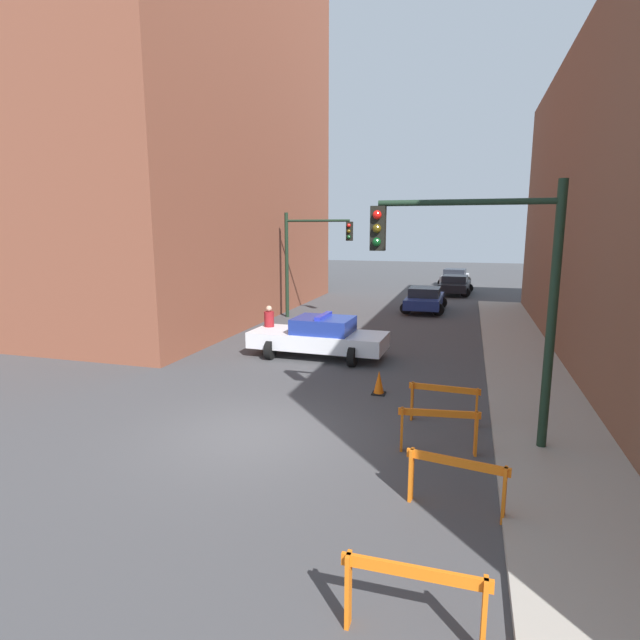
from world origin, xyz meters
TOP-DOWN VIEW (x-y plane):
  - ground_plane at (0.00, 0.00)m, footprint 120.00×120.00m
  - sidewalk_right at (6.20, 0.00)m, footprint 2.40×44.00m
  - building_corner_left at (-12.00, 14.00)m, footprint 14.00×20.00m
  - traffic_light_near at (4.73, 0.91)m, footprint 3.64×0.35m
  - traffic_light_far at (-3.30, 14.12)m, footprint 3.44×0.35m
  - police_car at (-0.53, 6.88)m, footprint 4.76×2.47m
  - parked_car_near at (2.13, 17.96)m, footprint 2.31×4.32m
  - parked_car_mid at (3.50, 25.68)m, footprint 2.47×4.42m
  - parked_car_far at (3.33, 31.39)m, footprint 2.50×4.43m
  - pedestrian_crossing at (-2.58, 7.31)m, footprint 0.38×0.38m
  - barrier_front at (3.93, -4.55)m, footprint 1.60×0.16m
  - barrier_mid at (4.30, -1.81)m, footprint 1.59×0.41m
  - barrier_back at (3.91, 0.26)m, footprint 1.59×0.36m
  - barrier_corner at (3.93, 1.88)m, footprint 1.60×0.23m
  - traffic_cone at (2.15, 3.50)m, footprint 0.36×0.36m

SIDE VIEW (x-z plane):
  - ground_plane at x=0.00m, z-range 0.00..0.00m
  - sidewalk_right at x=6.20m, z-range 0.00..0.12m
  - traffic_cone at x=2.15m, z-range -0.01..0.65m
  - barrier_front at x=3.93m, z-range 0.17..1.07m
  - barrier_mid at x=4.30m, z-range 0.17..1.07m
  - barrier_back at x=3.91m, z-range 0.17..1.07m
  - barrier_corner at x=3.93m, z-range 0.17..1.07m
  - parked_car_near at x=2.13m, z-range 0.02..1.33m
  - parked_car_mid at x=3.50m, z-range 0.02..1.33m
  - parked_car_far at x=3.33m, z-range 0.02..1.33m
  - police_car at x=-0.53m, z-range -0.04..1.48m
  - pedestrian_crossing at x=-2.58m, z-range 0.03..1.69m
  - traffic_light_far at x=-3.30m, z-range 0.80..6.00m
  - traffic_light_near at x=4.73m, z-range 0.93..6.13m
  - building_corner_left at x=-12.00m, z-range 0.00..24.96m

